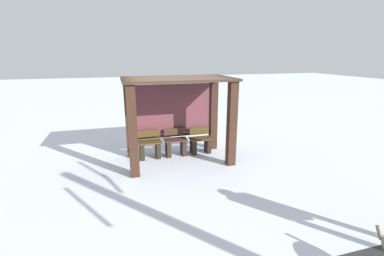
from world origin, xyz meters
TOP-DOWN VIEW (x-y plane):
  - ground_plane at (0.00, 0.00)m, footprint 60.00×60.00m
  - bus_shelter at (0.00, 0.19)m, footprint 2.83×1.67m
  - bench_left_inside at (-0.75, 0.39)m, footprint 0.65×0.39m
  - bench_center_inside at (0.00, 0.39)m, footprint 0.65×0.38m
  - bench_right_inside at (0.75, 0.39)m, footprint 0.65×0.39m

SIDE VIEW (x-z plane):
  - ground_plane at x=0.00m, z-range 0.00..0.00m
  - bench_right_inside at x=0.75m, z-range -0.07..0.67m
  - bench_center_inside at x=0.00m, z-range -0.07..0.71m
  - bench_left_inside at x=-0.75m, z-range -0.07..0.71m
  - bus_shelter at x=0.00m, z-range 0.37..2.65m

